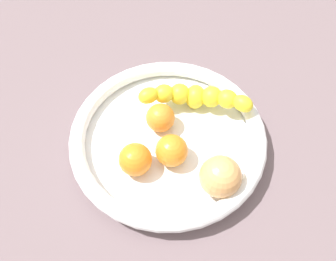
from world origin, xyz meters
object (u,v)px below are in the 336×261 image
(orange_front, at_px, (172,151))
(fruit_bowl, at_px, (168,138))
(banana_draped_left, at_px, (195,97))
(orange_mid_right, at_px, (160,118))
(orange_mid_left, at_px, (135,160))
(peach_blush, at_px, (220,177))

(orange_front, bearing_deg, fruit_bowl, 59.16)
(banana_draped_left, bearing_deg, orange_mid_right, 173.87)
(fruit_bowl, height_order, orange_mid_left, orange_mid_left)
(peach_blush, bearing_deg, banana_draped_left, 61.54)
(banana_draped_left, relative_size, orange_mid_right, 3.11)
(orange_mid_right, bearing_deg, fruit_bowl, -105.69)
(orange_mid_right, relative_size, peach_blush, 0.76)
(orange_mid_left, distance_m, peach_blush, 0.14)
(banana_draped_left, height_order, orange_front, banana_draped_left)
(fruit_bowl, relative_size, banana_draped_left, 2.15)
(banana_draped_left, height_order, orange_mid_right, banana_draped_left)
(orange_mid_left, bearing_deg, peach_blush, -53.87)
(orange_front, height_order, orange_mid_left, same)
(orange_mid_left, bearing_deg, banana_draped_left, 11.10)
(banana_draped_left, bearing_deg, orange_mid_left, -168.90)
(fruit_bowl, height_order, orange_front, orange_front)
(orange_mid_left, bearing_deg, orange_front, -23.76)
(orange_front, relative_size, orange_mid_left, 0.99)
(orange_front, xyz_separation_m, orange_mid_left, (-0.06, 0.02, 0.00))
(fruit_bowl, xyz_separation_m, orange_front, (-0.02, -0.03, 0.02))
(orange_mid_left, bearing_deg, fruit_bowl, 5.99)
(banana_draped_left, xyz_separation_m, orange_mid_left, (-0.16, -0.03, -0.00))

